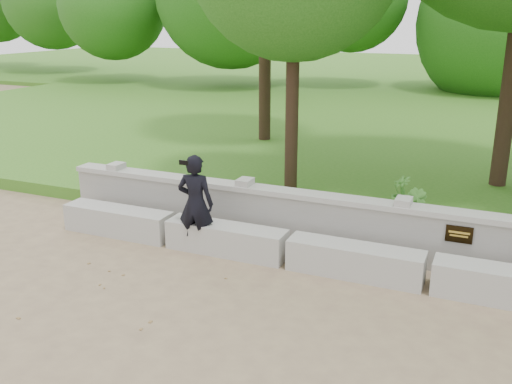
% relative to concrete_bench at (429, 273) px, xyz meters
% --- Properties ---
extents(ground, '(80.00, 80.00, 0.00)m').
position_rel_concrete_bench_xyz_m(ground, '(-0.00, -1.90, -0.22)').
color(ground, '#917D58').
rests_on(ground, ground).
extents(lawn, '(40.00, 22.00, 0.25)m').
position_rel_concrete_bench_xyz_m(lawn, '(-0.00, 12.10, -0.10)').
color(lawn, '#336A19').
rests_on(lawn, ground).
extents(concrete_bench, '(11.90, 0.45, 0.45)m').
position_rel_concrete_bench_xyz_m(concrete_bench, '(0.00, 0.00, 0.00)').
color(concrete_bench, '#A5A39C').
rests_on(concrete_bench, ground).
extents(parapet_wall, '(12.50, 0.35, 0.90)m').
position_rel_concrete_bench_xyz_m(parapet_wall, '(0.00, 0.70, 0.24)').
color(parapet_wall, '#9B9993').
rests_on(parapet_wall, ground).
extents(man_main, '(0.61, 0.55, 1.53)m').
position_rel_concrete_bench_xyz_m(man_main, '(-3.46, -0.10, 0.54)').
color(man_main, black).
rests_on(man_main, ground).
extents(shrub_a, '(0.37, 0.35, 0.59)m').
position_rel_concrete_bench_xyz_m(shrub_a, '(-4.48, 1.68, 0.32)').
color(shrub_a, '#3C7728').
rests_on(shrub_a, lawn).
extents(shrub_b, '(0.48, 0.47, 0.68)m').
position_rel_concrete_bench_xyz_m(shrub_b, '(-0.41, 1.40, 0.37)').
color(shrub_b, '#3C7728').
rests_on(shrub_b, lawn).
extents(shrub_d, '(0.45, 0.46, 0.61)m').
position_rel_concrete_bench_xyz_m(shrub_d, '(-0.80, 2.38, 0.33)').
color(shrub_d, '#3C7728').
rests_on(shrub_d, lawn).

